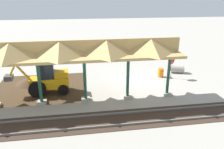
% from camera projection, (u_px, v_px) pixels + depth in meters
% --- Properties ---
extents(ground_plane, '(120.00, 120.00, 0.00)m').
position_uv_depth(ground_plane, '(140.00, 81.00, 21.53)').
color(ground_plane, '#9E998E').
extents(dirt_work_zone, '(8.06, 7.00, 0.01)m').
position_uv_depth(dirt_work_zone, '(41.00, 88.00, 19.89)').
color(dirt_work_zone, '#42301E').
rests_on(dirt_work_zone, ground).
extents(platform_canopy, '(21.59, 3.20, 4.90)m').
position_uv_depth(platform_canopy, '(36.00, 51.00, 15.55)').
color(platform_canopy, '#9E998E').
rests_on(platform_canopy, ground).
extents(rail_tracks, '(60.00, 2.58, 0.15)m').
position_uv_depth(rail_tracks, '(166.00, 116.00, 15.24)').
color(rail_tracks, slate).
rests_on(rail_tracks, ground).
extents(stop_sign, '(0.67, 0.42, 2.25)m').
position_uv_depth(stop_sign, '(172.00, 63.00, 21.66)').
color(stop_sign, gray).
rests_on(stop_sign, ground).
extents(backhoe, '(5.10, 1.82, 2.82)m').
position_uv_depth(backhoe, '(48.00, 79.00, 18.43)').
color(backhoe, orange).
rests_on(backhoe, ground).
extents(dirt_mound, '(5.71, 5.71, 1.38)m').
position_uv_depth(dirt_mound, '(31.00, 83.00, 20.90)').
color(dirt_mound, '#42301E').
rests_on(dirt_mound, ground).
extents(concrete_pipe, '(1.53, 1.14, 0.81)m').
position_uv_depth(concrete_pipe, '(177.00, 69.00, 23.59)').
color(concrete_pipe, '#9E9384').
rests_on(concrete_pipe, ground).
extents(traffic_barrel, '(0.56, 0.56, 0.90)m').
position_uv_depth(traffic_barrel, '(161.00, 73.00, 22.37)').
color(traffic_barrel, orange).
rests_on(traffic_barrel, ground).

